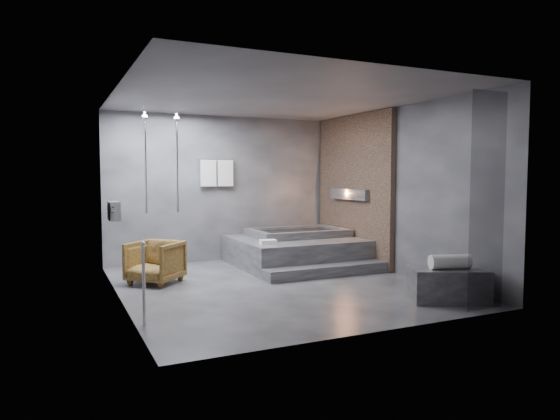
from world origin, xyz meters
name	(u,v)px	position (x,y,z in m)	size (l,w,h in m)	color
room	(292,171)	(0.40, 0.24, 1.73)	(5.00, 5.04, 2.82)	#2F2F31
tub_deck	(295,251)	(1.05, 1.45, 0.25)	(2.20, 2.00, 0.50)	#343437
tub_step	(327,271)	(1.05, 0.27, 0.09)	(2.20, 0.36, 0.18)	#343437
concrete_bench	(448,285)	(1.67, -1.82, 0.22)	(0.97, 0.53, 0.44)	#2E2D30
driftwood_chair	(155,262)	(-1.63, 0.92, 0.33)	(0.70, 0.72, 0.65)	#432D10
rolled_towel	(450,262)	(1.65, -1.86, 0.53)	(0.19, 0.19, 0.53)	white
deck_towel	(268,242)	(0.26, 0.89, 0.54)	(0.27, 0.20, 0.07)	white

